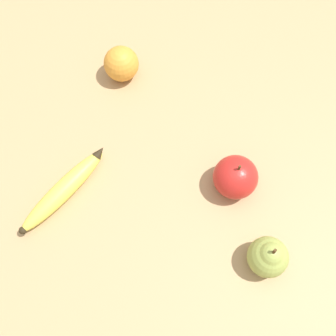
# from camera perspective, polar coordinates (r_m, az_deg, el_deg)

# --- Properties ---
(ground_plane) EXTENTS (3.00, 3.00, 0.00)m
(ground_plane) POSITION_cam_1_polar(r_m,az_deg,el_deg) (0.80, -6.11, 4.19)
(ground_plane) COLOR tan
(banana) EXTENTS (0.16, 0.18, 0.04)m
(banana) POSITION_cam_1_polar(r_m,az_deg,el_deg) (0.75, -14.82, -2.98)
(banana) COLOR #DBCC4C
(banana) RESTS_ON ground_plane
(orange) EXTENTS (0.07, 0.07, 0.07)m
(orange) POSITION_cam_1_polar(r_m,az_deg,el_deg) (0.85, -6.79, 14.79)
(orange) COLOR orange
(orange) RESTS_ON ground_plane
(pear) EXTENTS (0.07, 0.07, 0.09)m
(pear) POSITION_cam_1_polar(r_m,az_deg,el_deg) (0.69, 14.34, -12.34)
(pear) COLOR #99A84C
(pear) RESTS_ON ground_plane
(apple) EXTENTS (0.08, 0.08, 0.09)m
(apple) POSITION_cam_1_polar(r_m,az_deg,el_deg) (0.73, 9.76, -1.31)
(apple) COLOR red
(apple) RESTS_ON ground_plane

